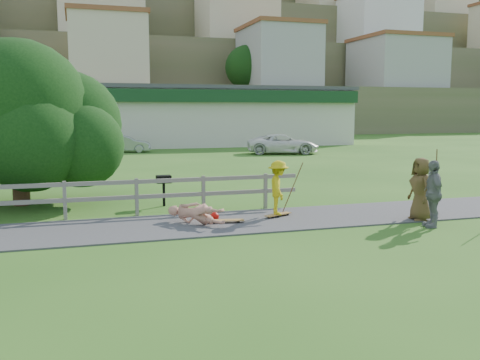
{
  "coord_description": "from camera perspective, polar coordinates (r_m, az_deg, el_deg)",
  "views": [
    {
      "loc": [
        -3.66,
        -12.31,
        3.07
      ],
      "look_at": [
        0.76,
        2.0,
        1.11
      ],
      "focal_mm": 40.0,
      "sensor_mm": 36.0,
      "label": 1
    }
  ],
  "objects": [
    {
      "name": "bbq",
      "position": [
        17.33,
        -8.13,
        -1.15
      ],
      "size": [
        0.46,
        0.35,
        0.99
      ],
      "primitive_type": null,
      "rotation": [
        0.0,
        0.0,
        0.0
      ],
      "color": "black",
      "rests_on": "ground"
    },
    {
      "name": "skater_rider",
      "position": [
        15.29,
        4.11,
        -1.18
      ],
      "size": [
        0.8,
        1.11,
        1.55
      ],
      "primitive_type": "imported",
      "rotation": [
        0.0,
        0.0,
        1.33
      ],
      "color": "gold",
      "rests_on": "ground"
    },
    {
      "name": "spectator_c",
      "position": [
        15.67,
        18.67,
        -0.95
      ],
      "size": [
        0.64,
        0.92,
        1.77
      ],
      "primitive_type": "imported",
      "rotation": [
        0.0,
        0.0,
        4.62
      ],
      "color": "brown",
      "rests_on": "ground"
    },
    {
      "name": "pole_rider",
      "position": [
        15.87,
        5.6,
        -0.67
      ],
      "size": [
        0.03,
        0.03,
        1.67
      ],
      "primitive_type": "cylinder",
      "color": "brown",
      "rests_on": "ground"
    },
    {
      "name": "longboard_rider",
      "position": [
        15.41,
        4.08,
        -3.85
      ],
      "size": [
        0.92,
        0.6,
        0.1
      ],
      "primitive_type": null,
      "rotation": [
        0.0,
        0.0,
        0.44
      ],
      "color": "olive",
      "rests_on": "ground"
    },
    {
      "name": "spectator_b",
      "position": [
        14.92,
        19.87,
        -1.39
      ],
      "size": [
        0.72,
        1.12,
        1.78
      ],
      "primitive_type": "imported",
      "rotation": [
        0.0,
        0.0,
        4.41
      ],
      "color": "slate",
      "rests_on": "ground"
    },
    {
      "name": "longboard_fallen",
      "position": [
        14.54,
        -1.54,
        -4.51
      ],
      "size": [
        1.02,
        0.42,
        0.11
      ],
      "primitive_type": null,
      "rotation": [
        0.0,
        0.0,
        -0.19
      ],
      "color": "olive",
      "rests_on": "ground"
    },
    {
      "name": "strip_mall",
      "position": [
        47.87,
        -8.02,
        6.81
      ],
      "size": [
        32.5,
        10.75,
        5.1
      ],
      "color": "beige",
      "rests_on": "ground"
    },
    {
      "name": "skater_fallen",
      "position": [
        14.4,
        -4.73,
        -3.6
      ],
      "size": [
        1.59,
        1.42,
        0.63
      ],
      "primitive_type": "imported",
      "rotation": [
        0.0,
        0.0,
        0.7
      ],
      "color": "tan",
      "rests_on": "ground"
    },
    {
      "name": "hillside",
      "position": [
        104.3,
        -15.49,
        13.45
      ],
      "size": [
        220.0,
        67.0,
        47.5
      ],
      "color": "#545D37",
      "rests_on": "ground"
    },
    {
      "name": "pole_spec_left",
      "position": [
        15.44,
        20.17,
        -0.65
      ],
      "size": [
        0.03,
        0.03,
        2.03
      ],
      "primitive_type": "cylinder",
      "color": "brown",
      "rests_on": "ground"
    },
    {
      "name": "ground",
      "position": [
        13.21,
        -0.59,
        -5.98
      ],
      "size": [
        260.0,
        260.0,
        0.0
      ],
      "primitive_type": "plane",
      "color": "#2C5D1A",
      "rests_on": "ground"
    },
    {
      "name": "car_white",
      "position": [
        37.81,
        4.59,
        3.85
      ],
      "size": [
        5.43,
        3.45,
        1.4
      ],
      "primitive_type": "imported",
      "rotation": [
        0.0,
        0.0,
        1.33
      ],
      "color": "silver",
      "rests_on": "ground"
    },
    {
      "name": "fence",
      "position": [
        15.82,
        -20.44,
        -1.55
      ],
      "size": [
        15.05,
        0.1,
        1.1
      ],
      "color": "#646058",
      "rests_on": "ground"
    },
    {
      "name": "tree",
      "position": [
        18.61,
        -22.57,
        4.3
      ],
      "size": [
        7.44,
        7.44,
        4.46
      ],
      "primitive_type": null,
      "color": "black",
      "rests_on": "ground"
    },
    {
      "name": "path",
      "position": [
        14.61,
        -2.28,
        -4.6
      ],
      "size": [
        34.0,
        3.0,
        0.04
      ],
      "primitive_type": "cube",
      "color": "#3B3B3E",
      "rests_on": "ground"
    },
    {
      "name": "car_silver",
      "position": [
        39.96,
        -12.21,
        3.78
      ],
      "size": [
        3.89,
        1.89,
        1.23
      ],
      "primitive_type": "imported",
      "rotation": [
        0.0,
        0.0,
        1.41
      ],
      "color": "#979B9E",
      "rests_on": "ground"
    },
    {
      "name": "helmet",
      "position": [
        14.9,
        -2.76,
        -3.92
      ],
      "size": [
        0.26,
        0.26,
        0.26
      ],
      "primitive_type": "sphere",
      "color": "#AB0D07",
      "rests_on": "ground"
    }
  ]
}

